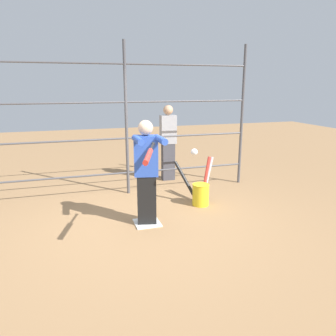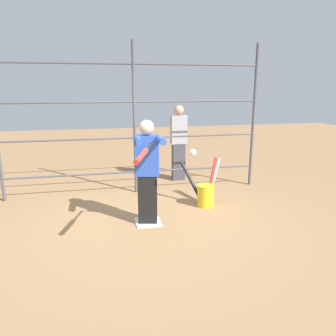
# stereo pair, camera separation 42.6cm
# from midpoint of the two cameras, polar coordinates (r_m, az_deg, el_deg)

# --- Properties ---
(ground_plane) EXTENTS (24.00, 24.00, 0.00)m
(ground_plane) POSITION_cam_midpoint_polar(r_m,az_deg,el_deg) (5.35, -5.96, -9.61)
(ground_plane) COLOR #9E754C
(home_plate) EXTENTS (0.40, 0.40, 0.02)m
(home_plate) POSITION_cam_midpoint_polar(r_m,az_deg,el_deg) (5.34, -5.97, -9.51)
(home_plate) COLOR white
(home_plate) RESTS_ON ground
(fence_backstop) EXTENTS (5.13, 0.06, 2.97)m
(fence_backstop) POSITION_cam_midpoint_polar(r_m,az_deg,el_deg) (6.50, -9.16, 8.18)
(fence_backstop) COLOR #4C4C51
(fence_backstop) RESTS_ON ground
(batter) EXTENTS (0.42, 0.62, 1.65)m
(batter) POSITION_cam_midpoint_polar(r_m,az_deg,el_deg) (5.04, -6.19, -0.36)
(batter) COLOR black
(batter) RESTS_ON ground
(baseball_bat_swinging) EXTENTS (0.37, 0.89, 0.11)m
(baseball_bat_swinging) POSITION_cam_midpoint_polar(r_m,az_deg,el_deg) (3.99, -6.42, 2.29)
(baseball_bat_swinging) COLOR black
(softball_in_flight) EXTENTS (0.10, 0.10, 0.10)m
(softball_in_flight) POSITION_cam_midpoint_polar(r_m,az_deg,el_deg) (4.58, 1.96, 2.78)
(softball_in_flight) COLOR white
(bat_bucket) EXTENTS (0.78, 0.64, 0.84)m
(bat_bucket) POSITION_cam_midpoint_polar(r_m,az_deg,el_deg) (6.06, 3.67, -4.14)
(bat_bucket) COLOR yellow
(bat_bucket) RESTS_ON ground
(bystander_behind_fence) EXTENTS (0.36, 0.22, 1.72)m
(bystander_behind_fence) POSITION_cam_midpoint_polar(r_m,az_deg,el_deg) (7.49, -1.61, 4.59)
(bystander_behind_fence) COLOR #3F3F47
(bystander_behind_fence) RESTS_ON ground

